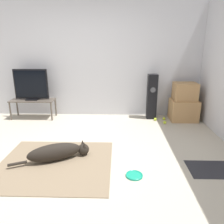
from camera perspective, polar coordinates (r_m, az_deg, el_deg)
The scene contains 14 objects.
ground_plane at distance 3.50m, azimuth -10.06°, elevation -11.10°, with size 12.00×12.00×0.00m, color #BCB29E.
wall_back at distance 5.17m, azimuth -6.18°, elevation 13.05°, with size 8.00×0.06×2.55m.
area_rug at distance 3.33m, azimuth -14.59°, elevation -12.91°, with size 1.61×1.44×0.01m.
dog at distance 3.36m, azimuth -13.98°, elevation -10.09°, with size 1.07×0.55×0.26m.
frisbee at distance 2.98m, azimuth 5.84°, elevation -16.12°, with size 0.22×0.22×0.03m.
cardboard_box_lower at distance 5.16m, azimuth 18.15°, elevation 0.49°, with size 0.59×0.47×0.46m.
cardboard_box_upper at distance 5.08m, azimuth 18.54°, elevation 5.10°, with size 0.49×0.39×0.38m.
floor_speaker at distance 5.05m, azimuth 10.36°, elevation 3.95°, with size 0.21×0.22×1.02m.
tv_stand at distance 5.33m, azimuth -19.96°, elevation 2.46°, with size 0.99×0.41×0.43m.
tv at distance 5.26m, azimuth -20.39°, elevation 6.64°, with size 0.76×0.20×0.69m.
tennis_ball_by_boxes at distance 5.01m, azimuth 11.22°, elevation -1.85°, with size 0.07×0.07×0.07m.
tennis_ball_near_speaker at distance 4.86m, azimuth 13.61°, elevation -2.64°, with size 0.07×0.07×0.07m.
tennis_ball_loose_on_carpet at distance 5.10m, azimuth 13.43°, elevation -1.67°, with size 0.07×0.07×0.07m.
door_mat at distance 3.39m, azimuth 24.46°, elevation -13.44°, with size 0.63×0.47×0.01m.
Camera 1 is at (0.68, -3.01, 1.65)m, focal length 35.00 mm.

